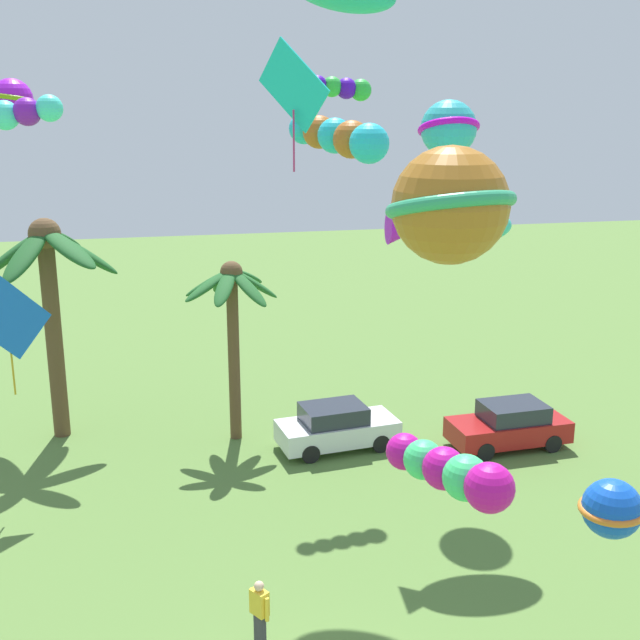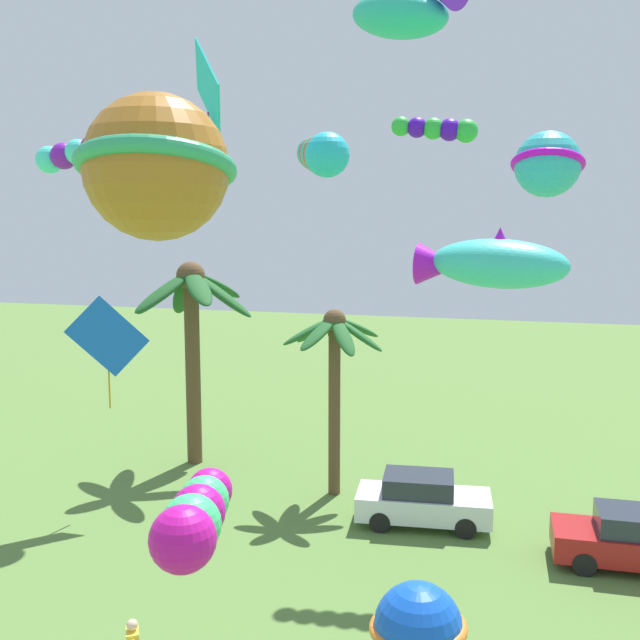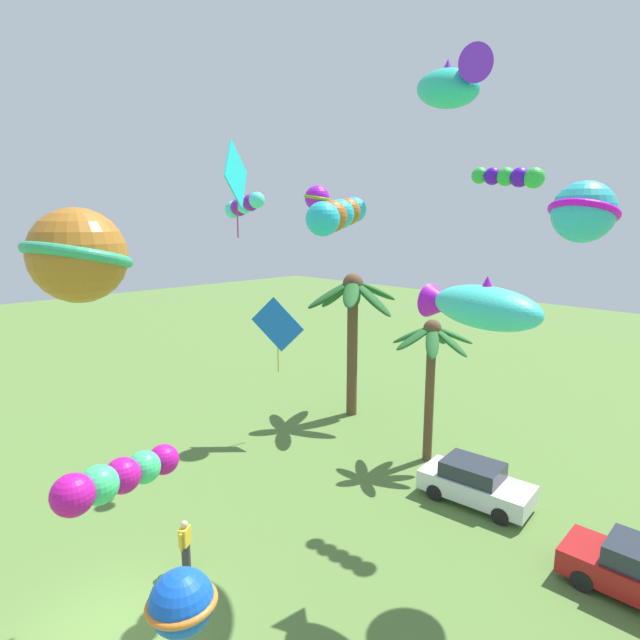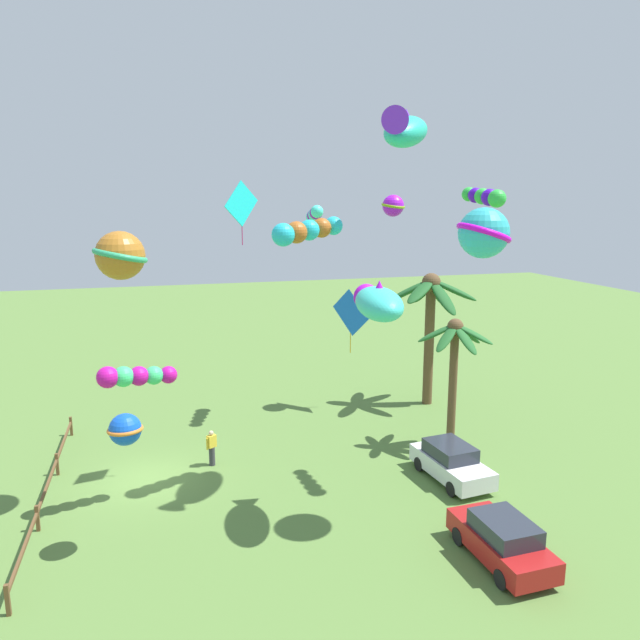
% 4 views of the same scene
% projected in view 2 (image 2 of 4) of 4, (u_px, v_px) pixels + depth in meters
% --- Properties ---
extents(palm_tree_0, '(3.30, 3.29, 6.12)m').
position_uv_depth(palm_tree_0, '(334.00, 354.00, 22.98)').
color(palm_tree_0, brown).
rests_on(palm_tree_0, ground).
extents(palm_tree_1, '(4.65, 4.96, 7.48)m').
position_uv_depth(palm_tree_1, '(192.00, 312.00, 25.96)').
color(palm_tree_1, brown).
rests_on(palm_tree_1, ground).
extents(parked_car_0, '(4.06, 2.11, 1.51)m').
position_uv_depth(parked_car_0, '(422.00, 500.00, 21.07)').
color(parked_car_0, silver).
rests_on(parked_car_0, ground).
extents(parked_car_1, '(3.97, 1.86, 1.51)m').
position_uv_depth(parked_car_1, '(633.00, 539.00, 18.41)').
color(parked_car_1, '#A51919').
rests_on(parked_car_1, ground).
extents(kite_diamond_0, '(2.16, 1.39, 3.53)m').
position_uv_depth(kite_diamond_0, '(107.00, 338.00, 21.97)').
color(kite_diamond_0, blue).
extents(kite_fish_1, '(3.59, 3.07, 1.73)m').
position_uv_depth(kite_fish_1, '(404.00, 11.00, 17.23)').
color(kite_fish_1, '#25C3A3').
extents(kite_fish_2, '(3.44, 1.80, 1.39)m').
position_uv_depth(kite_fish_2, '(490.00, 263.00, 15.65)').
color(kite_fish_2, '#3AD2C4').
extents(kite_diamond_3, '(1.10, 1.47, 2.50)m').
position_uv_depth(kite_diamond_3, '(208.00, 89.00, 12.91)').
color(kite_diamond_3, '#18CCC9').
extents(kite_tube_4, '(1.36, 2.82, 0.98)m').
position_uv_depth(kite_tube_4, '(196.00, 515.00, 9.17)').
color(kite_tube_4, '#CD1297').
extents(kite_tube_5, '(2.70, 1.01, 1.00)m').
position_uv_depth(kite_tube_5, '(74.00, 153.00, 18.99)').
color(kite_tube_5, '#46F1DE').
extents(kite_ball_6, '(1.41, 1.40, 1.03)m').
position_uv_depth(kite_ball_6, '(418.00, 627.00, 8.23)').
color(kite_ball_6, blue).
extents(kite_tube_7, '(2.46, 0.72, 0.79)m').
position_uv_depth(kite_tube_7, '(437.00, 129.00, 20.40)').
color(kite_tube_7, green).
extents(kite_ball_8, '(1.78, 1.78, 1.15)m').
position_uv_depth(kite_ball_8, '(148.00, 153.00, 23.19)').
color(kite_ball_8, '#A918E5').
extents(kite_tube_9, '(1.75, 3.02, 1.07)m').
position_uv_depth(kite_tube_9, '(320.00, 154.00, 14.74)').
color(kite_tube_9, '#22C0DA').
extents(kite_ball_10, '(2.27, 2.27, 1.73)m').
position_uv_depth(kite_ball_10, '(156.00, 168.00, 8.43)').
color(kite_ball_10, '#B26C21').
extents(kite_ball_11, '(1.95, 1.93, 1.66)m').
position_uv_depth(kite_ball_11, '(548.00, 164.00, 18.07)').
color(kite_ball_11, '#2EB5C1').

